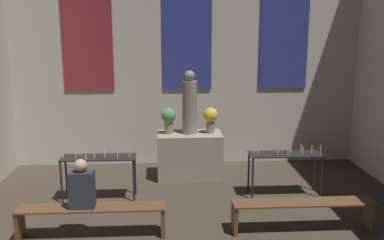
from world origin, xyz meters
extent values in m
cube|color=beige|center=(0.00, 9.43, 2.70)|extent=(7.92, 0.12, 5.39)
cube|color=maroon|center=(-2.15, 9.35, 3.23)|extent=(1.07, 0.03, 3.02)
cube|color=navy|center=(0.00, 9.35, 3.23)|extent=(1.07, 0.03, 3.02)
cube|color=navy|center=(2.15, 9.35, 3.23)|extent=(1.07, 0.03, 3.02)
cube|color=gray|center=(0.00, 8.39, 0.47)|extent=(1.32, 0.75, 0.93)
cylinder|color=gray|center=(0.00, 8.39, 1.47)|extent=(0.30, 0.30, 1.08)
sphere|color=gray|center=(0.00, 8.39, 2.12)|extent=(0.21, 0.21, 0.21)
cylinder|color=#937A5B|center=(-0.43, 8.39, 1.07)|extent=(0.17, 0.17, 0.28)
sphere|color=#4C9351|center=(-0.43, 8.39, 1.31)|extent=(0.30, 0.30, 0.30)
cylinder|color=#937A5B|center=(0.43, 8.39, 1.07)|extent=(0.17, 0.17, 0.28)
sphere|color=gold|center=(0.43, 8.39, 1.31)|extent=(0.30, 0.30, 0.30)
cube|color=black|center=(-1.70, 7.30, 0.79)|extent=(1.32, 0.43, 0.02)
cylinder|color=black|center=(-2.33, 7.11, 0.39)|extent=(0.04, 0.04, 0.78)
cylinder|color=black|center=(-1.07, 7.11, 0.39)|extent=(0.04, 0.04, 0.78)
cylinder|color=black|center=(-2.33, 7.48, 0.39)|extent=(0.04, 0.04, 0.78)
cylinder|color=black|center=(-1.07, 7.48, 0.39)|extent=(0.04, 0.04, 0.78)
cylinder|color=silver|center=(-1.14, 7.22, 0.86)|extent=(0.02, 0.02, 0.14)
sphere|color=#F9CC4C|center=(-1.14, 7.22, 0.95)|extent=(0.02, 0.02, 0.02)
cylinder|color=silver|center=(-1.34, 7.20, 0.87)|extent=(0.02, 0.02, 0.15)
sphere|color=#F9CC4C|center=(-1.34, 7.20, 0.96)|extent=(0.02, 0.02, 0.02)
cylinder|color=silver|center=(-1.90, 7.17, 0.88)|extent=(0.02, 0.02, 0.16)
sphere|color=#F9CC4C|center=(-1.90, 7.17, 0.97)|extent=(0.02, 0.02, 0.02)
cylinder|color=silver|center=(-1.76, 7.22, 0.87)|extent=(0.02, 0.02, 0.16)
sphere|color=#F9CC4C|center=(-1.76, 7.22, 0.96)|extent=(0.02, 0.02, 0.02)
cylinder|color=silver|center=(-1.90, 7.17, 0.85)|extent=(0.02, 0.02, 0.10)
sphere|color=#F9CC4C|center=(-1.90, 7.17, 0.91)|extent=(0.02, 0.02, 0.02)
cylinder|color=silver|center=(-2.11, 7.44, 0.85)|extent=(0.02, 0.02, 0.11)
sphere|color=#F9CC4C|center=(-2.11, 7.44, 0.92)|extent=(0.02, 0.02, 0.02)
cylinder|color=silver|center=(-2.01, 7.37, 0.85)|extent=(0.02, 0.02, 0.12)
sphere|color=#F9CC4C|center=(-2.01, 7.37, 0.92)|extent=(0.02, 0.02, 0.02)
cylinder|color=silver|center=(-2.07, 7.46, 0.85)|extent=(0.02, 0.02, 0.10)
sphere|color=#F9CC4C|center=(-2.07, 7.46, 0.91)|extent=(0.02, 0.02, 0.02)
cylinder|color=silver|center=(-1.59, 7.28, 0.86)|extent=(0.02, 0.02, 0.14)
sphere|color=#F9CC4C|center=(-1.59, 7.28, 0.95)|extent=(0.02, 0.02, 0.02)
cylinder|color=silver|center=(-2.30, 7.24, 0.87)|extent=(0.02, 0.02, 0.15)
sphere|color=#F9CC4C|center=(-2.30, 7.24, 0.96)|extent=(0.02, 0.02, 0.02)
cylinder|color=silver|center=(-2.08, 7.21, 0.85)|extent=(0.02, 0.02, 0.10)
sphere|color=#F9CC4C|center=(-2.08, 7.21, 0.91)|extent=(0.02, 0.02, 0.02)
cube|color=black|center=(1.70, 7.30, 0.79)|extent=(1.32, 0.43, 0.02)
cylinder|color=black|center=(1.07, 7.11, 0.39)|extent=(0.04, 0.04, 0.78)
cylinder|color=black|center=(2.33, 7.11, 0.39)|extent=(0.04, 0.04, 0.78)
cylinder|color=black|center=(1.07, 7.48, 0.39)|extent=(0.04, 0.04, 0.78)
cylinder|color=black|center=(2.33, 7.48, 0.39)|extent=(0.04, 0.04, 0.78)
cylinder|color=silver|center=(1.99, 7.21, 0.86)|extent=(0.02, 0.02, 0.12)
sphere|color=#F9CC4C|center=(1.99, 7.21, 0.93)|extent=(0.02, 0.02, 0.02)
cylinder|color=silver|center=(1.83, 7.41, 0.85)|extent=(0.02, 0.02, 0.11)
sphere|color=#F9CC4C|center=(1.83, 7.41, 0.92)|extent=(0.02, 0.02, 0.02)
cylinder|color=silver|center=(1.71, 7.17, 0.85)|extent=(0.02, 0.02, 0.11)
sphere|color=#F9CC4C|center=(1.71, 7.17, 0.92)|extent=(0.02, 0.02, 0.02)
cylinder|color=silver|center=(1.61, 7.41, 0.87)|extent=(0.02, 0.02, 0.15)
sphere|color=#F9CC4C|center=(1.61, 7.41, 0.96)|extent=(0.02, 0.02, 0.02)
cylinder|color=silver|center=(2.00, 7.36, 0.86)|extent=(0.02, 0.02, 0.14)
sphere|color=#F9CC4C|center=(2.00, 7.36, 0.94)|extent=(0.02, 0.02, 0.02)
cylinder|color=silver|center=(1.19, 7.29, 0.89)|extent=(0.02, 0.02, 0.18)
sphere|color=#F9CC4C|center=(1.19, 7.29, 0.99)|extent=(0.02, 0.02, 0.02)
cylinder|color=silver|center=(1.80, 7.33, 0.88)|extent=(0.02, 0.02, 0.16)
sphere|color=#F9CC4C|center=(1.80, 7.33, 0.97)|extent=(0.02, 0.02, 0.02)
cylinder|color=silver|center=(2.19, 7.31, 0.86)|extent=(0.02, 0.02, 0.12)
sphere|color=#F9CC4C|center=(2.19, 7.31, 0.93)|extent=(0.02, 0.02, 0.02)
cylinder|color=silver|center=(1.53, 7.23, 0.87)|extent=(0.02, 0.02, 0.14)
sphere|color=#F9CC4C|center=(1.53, 7.23, 0.95)|extent=(0.02, 0.02, 0.02)
cylinder|color=silver|center=(2.31, 7.18, 0.87)|extent=(0.02, 0.02, 0.15)
sphere|color=#F9CC4C|center=(2.31, 7.18, 0.96)|extent=(0.02, 0.02, 0.02)
cylinder|color=silver|center=(1.12, 7.27, 0.86)|extent=(0.02, 0.02, 0.12)
sphere|color=#F9CC4C|center=(1.12, 7.27, 0.93)|extent=(0.02, 0.02, 0.02)
cube|color=brown|center=(-1.60, 5.85, 0.46)|extent=(2.17, 0.36, 0.03)
cube|color=brown|center=(-2.65, 5.85, 0.22)|extent=(0.06, 0.32, 0.44)
cube|color=brown|center=(-0.54, 5.85, 0.22)|extent=(0.06, 0.32, 0.44)
cube|color=brown|center=(1.60, 5.85, 0.46)|extent=(2.17, 0.36, 0.03)
cube|color=brown|center=(0.54, 5.85, 0.22)|extent=(0.06, 0.32, 0.44)
cube|color=brown|center=(2.65, 5.85, 0.22)|extent=(0.06, 0.32, 0.44)
cube|color=#282D38|center=(-1.72, 5.85, 0.74)|extent=(0.36, 0.24, 0.55)
sphere|color=tan|center=(-1.72, 5.85, 1.11)|extent=(0.19, 0.19, 0.19)
camera|label=1|loc=(-0.47, -0.12, 3.04)|focal=40.00mm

